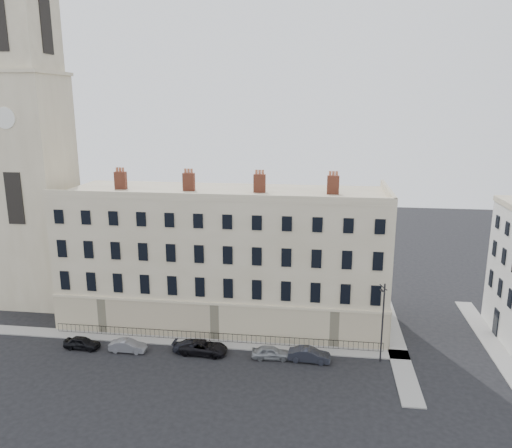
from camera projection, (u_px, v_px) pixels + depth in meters
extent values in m
plane|color=black|center=(264.00, 372.00, 46.79)|extent=(160.00, 160.00, 0.00)
cube|color=#BEAF8D|center=(225.00, 256.00, 57.34)|extent=(36.00, 12.00, 15.00)
cube|color=beige|center=(215.00, 322.00, 52.79)|extent=(36.10, 0.18, 4.00)
cube|color=beige|center=(383.00, 309.00, 56.31)|extent=(0.18, 12.10, 4.00)
cube|color=#BEAF8D|center=(213.00, 198.00, 49.84)|extent=(36.00, 0.35, 0.80)
cube|color=#BEAF8D|center=(388.00, 192.00, 53.17)|extent=(0.35, 12.00, 0.80)
cube|color=brown|center=(121.00, 180.00, 56.88)|extent=(1.30, 0.70, 2.00)
cube|color=brown|center=(189.00, 182.00, 55.85)|extent=(1.30, 0.70, 2.00)
cube|color=brown|center=(260.00, 183.00, 54.82)|extent=(1.30, 0.70, 2.00)
cube|color=brown|center=(333.00, 185.00, 53.78)|extent=(1.30, 0.70, 2.00)
cube|color=#BEAF8D|center=(34.00, 192.00, 60.83)|extent=(8.00, 8.00, 28.00)
cube|color=#BEAF8D|center=(17.00, 27.00, 56.33)|extent=(7.04, 7.04, 10.00)
cylinder|color=white|center=(5.00, 118.00, 54.79)|extent=(2.40, 0.14, 2.40)
cube|color=gray|center=(176.00, 341.00, 52.88)|extent=(48.00, 2.00, 0.12)
cube|color=gray|center=(395.00, 341.00, 52.80)|extent=(2.00, 24.00, 0.12)
cube|color=gray|center=(488.00, 338.00, 53.43)|extent=(2.00, 20.00, 0.12)
cube|color=black|center=(214.00, 333.00, 52.52)|extent=(35.00, 0.04, 0.04)
cube|color=black|center=(214.00, 341.00, 52.74)|extent=(35.00, 0.04, 0.04)
imported|color=black|center=(82.00, 343.00, 51.22)|extent=(3.76, 1.65, 1.26)
imported|color=slate|center=(128.00, 346.00, 50.60)|extent=(3.76, 1.32, 1.24)
imported|color=black|center=(192.00, 347.00, 50.36)|extent=(4.03, 1.75, 1.15)
imported|color=black|center=(204.00, 347.00, 50.18)|extent=(4.94, 2.50, 1.34)
imported|color=gray|center=(271.00, 352.00, 49.21)|extent=(3.88, 1.82, 1.29)
imported|color=#22242D|center=(309.00, 355.00, 48.67)|extent=(4.19, 1.67, 1.36)
cylinder|color=#2A2A2F|center=(382.00, 323.00, 47.86)|extent=(0.16, 0.16, 8.05)
cylinder|color=#2A2A2F|center=(383.00, 287.00, 46.31)|extent=(0.56, 1.47, 0.10)
cube|color=#2A2A2F|center=(382.00, 290.00, 45.70)|extent=(0.33, 0.53, 0.12)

